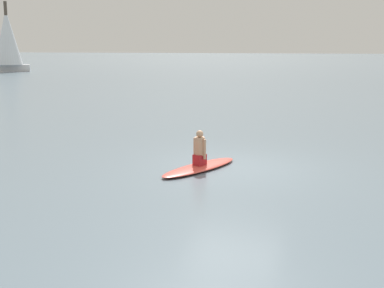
# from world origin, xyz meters

# --- Properties ---
(ground_plane) EXTENTS (400.00, 400.00, 0.00)m
(ground_plane) POSITION_xyz_m (0.00, 0.00, 0.00)
(ground_plane) COLOR slate
(surfboard) EXTENTS (1.77, 2.87, 0.12)m
(surfboard) POSITION_xyz_m (0.84, 0.49, 0.06)
(surfboard) COLOR #D84C3F
(surfboard) RESTS_ON ground
(person_paddler) EXTENTS (0.39, 0.37, 0.92)m
(person_paddler) POSITION_xyz_m (0.84, 0.49, 0.53)
(person_paddler) COLOR #A51E23
(person_paddler) RESTS_ON surfboard
(sailboat_far_right) EXTENTS (4.73, 4.63, 8.38)m
(sailboat_far_right) POSITION_xyz_m (36.63, -41.68, 3.90)
(sailboat_far_right) COLOR silver
(sailboat_far_right) RESTS_ON ground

